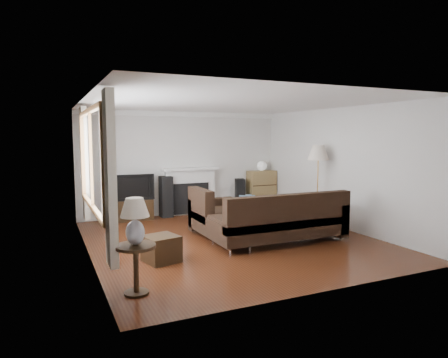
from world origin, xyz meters
name	(u,v)px	position (x,y,z in m)	size (l,w,h in m)	color
room	(231,172)	(0.00, 0.00, 1.25)	(5.10, 5.60, 2.54)	#492110
window	(91,160)	(-2.45, -0.20, 1.55)	(0.12, 2.74, 1.54)	brown
curtain_near	(110,179)	(-2.40, -1.72, 1.40)	(0.10, 0.35, 2.10)	white
curtain_far	(85,163)	(-2.40, 1.32, 1.40)	(0.10, 0.35, 2.10)	white
fireplace	(190,191)	(0.15, 2.64, 0.57)	(1.40, 0.26, 1.15)	white
tv_stand	(131,210)	(-1.33, 2.50, 0.24)	(0.95, 0.43, 0.47)	black
television	(131,187)	(-1.33, 2.50, 0.77)	(1.02, 0.13, 0.58)	black
speaker_left	(166,197)	(-0.49, 2.55, 0.48)	(0.27, 0.32, 0.97)	black
speaker_right	(240,195)	(1.47, 2.55, 0.41)	(0.23, 0.27, 0.82)	black
bookshelf	(262,190)	(2.10, 2.53, 0.51)	(0.74, 0.35, 1.01)	olive
globe_lamp	(262,166)	(2.10, 2.53, 1.14)	(0.25, 0.25, 0.25)	white
sectional_sofa	(278,219)	(0.70, -0.53, 0.43)	(2.67, 1.95, 0.86)	black
coffee_table	(244,216)	(0.72, 0.86, 0.23)	(1.18, 0.65, 0.46)	olive
footstool	(161,249)	(-1.53, -0.76, 0.20)	(0.47, 0.47, 0.40)	black
floor_lamp	(318,185)	(2.19, 0.30, 0.86)	(0.45, 0.45, 1.73)	#C28D43
side_table	(136,270)	(-2.15, -1.87, 0.30)	(0.49, 0.49, 0.61)	black
table_lamp	(135,222)	(-2.15, -1.87, 0.89)	(0.35, 0.35, 0.56)	silver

